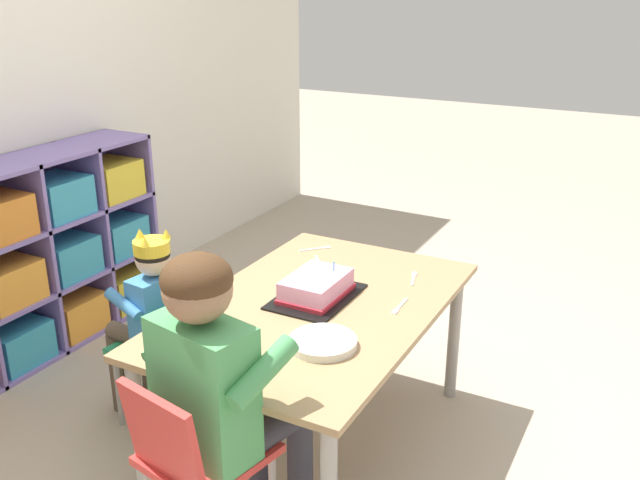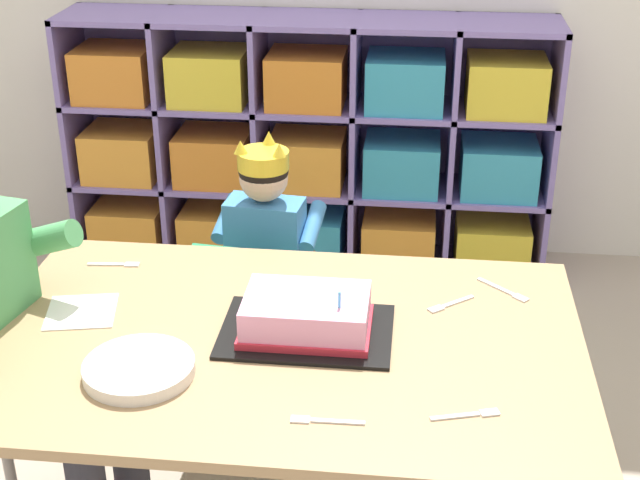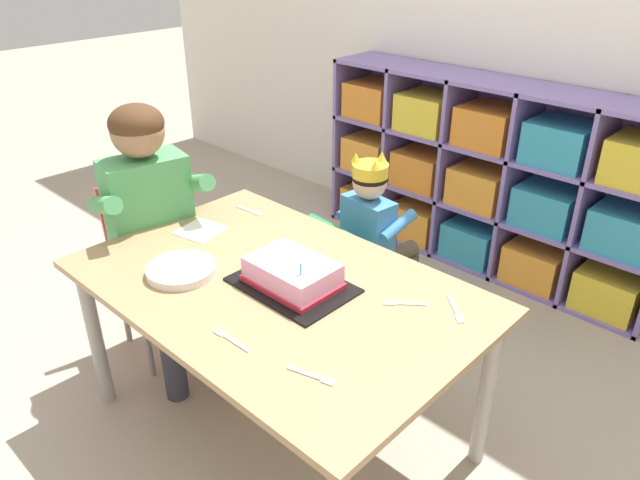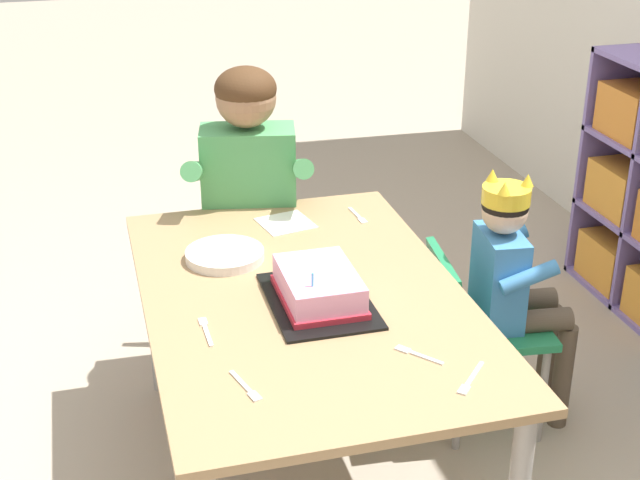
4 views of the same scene
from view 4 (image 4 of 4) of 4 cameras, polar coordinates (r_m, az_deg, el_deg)
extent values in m
plane|color=tan|center=(2.73, -0.88, -14.65)|extent=(16.00, 16.00, 0.00)
cube|color=#7F6BB2|center=(3.89, 17.81, 4.71)|extent=(0.02, 0.32, 0.95)
cube|color=orange|center=(3.88, 18.26, -1.17)|extent=(0.27, 0.25, 0.19)
cube|color=orange|center=(3.76, 18.88, 3.06)|extent=(0.27, 0.25, 0.19)
cube|color=#A37F56|center=(2.39, -0.97, -3.66)|extent=(1.27, 0.82, 0.02)
cylinder|color=#9E9993|center=(3.00, -10.24, -4.42)|extent=(0.05, 0.05, 0.58)
cylinder|color=#9E9993|center=(3.11, 2.77, -2.83)|extent=(0.05, 0.05, 0.58)
cube|color=#238451|center=(2.82, 10.62, -5.19)|extent=(0.36, 0.35, 0.03)
cube|color=#238451|center=(2.72, 7.84, -3.21)|extent=(0.31, 0.09, 0.22)
cylinder|color=gray|center=(2.85, 13.68, -9.36)|extent=(0.02, 0.02, 0.33)
cylinder|color=gray|center=(3.06, 11.88, -6.60)|extent=(0.02, 0.02, 0.33)
cylinder|color=gray|center=(2.77, 8.64, -9.97)|extent=(0.02, 0.02, 0.33)
cylinder|color=gray|center=(2.99, 7.18, -7.07)|extent=(0.02, 0.02, 0.33)
cube|color=#3D7FBC|center=(2.75, 11.06, -2.38)|extent=(0.22, 0.14, 0.29)
sphere|color=#DBB293|center=(2.66, 11.43, 1.77)|extent=(0.13, 0.13, 0.13)
ellipsoid|color=black|center=(2.66, 11.47, 2.17)|extent=(0.14, 0.14, 0.10)
cylinder|color=yellow|center=(2.65, 11.52, 2.76)|extent=(0.14, 0.14, 0.05)
cone|color=yellow|center=(2.65, 12.81, 3.67)|extent=(0.04, 0.04, 0.04)
cone|color=yellow|center=(2.58, 11.42, 3.17)|extent=(0.04, 0.04, 0.04)
cone|color=yellow|center=(2.67, 10.69, 4.01)|extent=(0.04, 0.04, 0.04)
cylinder|color=brown|center=(2.79, 13.32, -4.93)|extent=(0.09, 0.22, 0.07)
cylinder|color=brown|center=(2.90, 12.44, -3.72)|extent=(0.09, 0.22, 0.07)
cylinder|color=brown|center=(2.94, 14.86, -8.21)|extent=(0.06, 0.06, 0.35)
cylinder|color=brown|center=(3.03, 13.96, -6.94)|extent=(0.06, 0.06, 0.35)
cylinder|color=#3D7FBC|center=(2.64, 12.89, -2.28)|extent=(0.06, 0.18, 0.10)
cylinder|color=#3D7FBC|center=(2.85, 11.17, -0.02)|extent=(0.06, 0.18, 0.10)
cube|color=red|center=(3.07, -4.31, -0.68)|extent=(0.38, 0.37, 0.03)
cube|color=red|center=(3.15, -4.39, 2.97)|extent=(0.12, 0.29, 0.27)
cylinder|color=gray|center=(3.05, -6.52, -5.48)|extent=(0.02, 0.02, 0.40)
cylinder|color=gray|center=(3.05, -1.85, -5.35)|extent=(0.02, 0.02, 0.40)
cylinder|color=gray|center=(3.29, -6.35, -3.10)|extent=(0.02, 0.02, 0.40)
cylinder|color=gray|center=(3.28, -2.02, -2.98)|extent=(0.02, 0.02, 0.40)
cube|color=#4C9E5B|center=(2.98, -4.44, 3.10)|extent=(0.22, 0.33, 0.42)
sphere|color=#997051|center=(2.88, -4.64, 8.84)|extent=(0.19, 0.19, 0.19)
ellipsoid|color=#472D19|center=(2.87, -4.66, 9.38)|extent=(0.19, 0.19, 0.14)
cylinder|color=#33333D|center=(2.92, -6.10, -1.33)|extent=(0.31, 0.16, 0.10)
cylinder|color=#33333D|center=(2.91, -2.57, -1.23)|extent=(0.31, 0.16, 0.10)
cylinder|color=#33333D|center=(2.90, -5.98, -6.94)|extent=(0.08, 0.08, 0.42)
cylinder|color=#33333D|center=(2.90, -2.40, -6.84)|extent=(0.08, 0.08, 0.42)
cylinder|color=#4C9E5B|center=(2.90, -7.88, 4.26)|extent=(0.26, 0.11, 0.14)
cylinder|color=#4C9E5B|center=(2.89, -1.13, 4.45)|extent=(0.26, 0.11, 0.14)
cube|color=black|center=(2.35, -0.07, -3.80)|extent=(0.37, 0.25, 0.01)
cube|color=#EF9EC6|center=(2.33, -0.07, -2.85)|extent=(0.26, 0.18, 0.08)
cube|color=red|center=(2.34, -0.07, -3.54)|extent=(0.27, 0.19, 0.02)
cylinder|color=#4CB2E5|center=(2.23, -0.47, -2.48)|extent=(0.01, 0.01, 0.04)
cylinder|color=white|center=(2.58, -5.95, -0.93)|extent=(0.22, 0.22, 0.03)
cube|color=white|center=(2.80, -2.15, 1.06)|extent=(0.18, 0.18, 0.00)
cube|color=white|center=(2.09, 9.60, -8.20)|extent=(0.08, 0.08, 0.00)
cube|color=white|center=(2.03, 8.95, -9.20)|extent=(0.04, 0.04, 0.00)
cube|color=white|center=(2.05, -4.97, -8.77)|extent=(0.09, 0.04, 0.00)
cube|color=white|center=(2.00, -4.09, -9.69)|extent=(0.04, 0.03, 0.00)
cube|color=white|center=(2.87, 2.17, 1.69)|extent=(0.09, 0.02, 0.00)
cube|color=white|center=(2.82, 2.67, 1.21)|extent=(0.04, 0.02, 0.00)
cube|color=white|center=(2.22, -7.00, -5.93)|extent=(0.10, 0.01, 0.00)
cube|color=white|center=(2.28, -7.30, -5.07)|extent=(0.04, 0.02, 0.00)
cube|color=white|center=(2.13, 6.64, -7.30)|extent=(0.07, 0.06, 0.00)
cube|color=white|center=(2.16, 5.18, -6.79)|extent=(0.04, 0.04, 0.00)
camera|label=1|loc=(4.10, -25.28, 22.47)|focal=39.37mm
camera|label=2|loc=(2.10, -49.06, 13.95)|focal=51.26mm
camera|label=3|loc=(1.03, -46.72, 9.07)|focal=33.43mm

